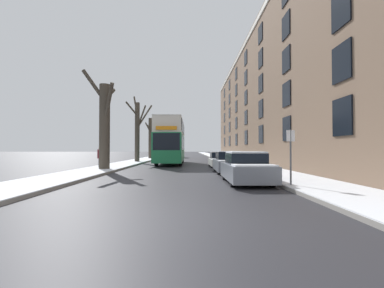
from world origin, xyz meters
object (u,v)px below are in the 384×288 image
Objects in this scene: oncoming_van at (177,151)px; street_sign_post at (291,154)px; parked_car_0 at (246,168)px; bare_tree_left_2 at (150,137)px; bare_tree_left_0 at (104,123)px; bare_tree_left_3 at (158,140)px; parked_car_1 at (229,163)px; parked_car_2 at (220,160)px; pedestrian_left_sidewalk at (100,157)px; double_decker_bus at (171,140)px; bare_tree_left_1 at (138,129)px.

street_sign_post is (6.48, -38.00, 0.13)m from oncoming_van.
street_sign_post is (1.38, -1.77, 0.67)m from parked_car_0.
bare_tree_left_2 is at bearing 108.83° from street_sign_post.
bare_tree_left_0 reaches higher than bare_tree_left_2.
bare_tree_left_3 is (-0.14, 11.06, -0.03)m from bare_tree_left_2.
parked_car_2 is at bearing 90.00° from parked_car_1.
oncoming_van is 38.54m from street_sign_post.
parked_car_0 is 13.08m from pedestrian_left_sidewalk.
double_decker_bus is at bearing -79.69° from bare_tree_left_3.
bare_tree_left_0 is 32.80m from bare_tree_left_3.
bare_tree_left_2 is 1.60× the size of parked_car_0.
bare_tree_left_2 reaches higher than parked_car_0.
parked_car_1 is (8.78, -1.57, -2.76)m from bare_tree_left_0.
bare_tree_left_1 is 0.76× the size of double_decker_bus.
parked_car_0 is 5.11m from parked_car_1.
bare_tree_left_2 reaches higher than oncoming_van.
pedestrian_left_sidewalk reaches higher than parked_car_2.
pedestrian_left_sidewalk is (-4.70, -27.57, -0.24)m from oncoming_van.
bare_tree_left_3 is at bearing 90.75° from bare_tree_left_2.
bare_tree_left_3 is 5.56m from oncoming_van.
bare_tree_left_2 is at bearing -115.97° from oncoming_van.
street_sign_post reaches higher than oncoming_van.
parked_car_1 reaches higher than parked_car_2.
bare_tree_left_1 reaches higher than double_decker_bus.
bare_tree_left_3 is at bearing 90.89° from bare_tree_left_1.
parked_car_0 is 0.84× the size of oncoming_van.
parked_car_1 is 1.69× the size of street_sign_post.
bare_tree_left_3 is 35.64m from parked_car_1.
parked_car_1 is at bearing -75.25° from bare_tree_left_3.
pedestrian_left_sidewalk is at bearing 136.99° from street_sign_post.
bare_tree_left_3 is at bearing 140.67° from oncoming_van.
bare_tree_left_0 is 0.91× the size of bare_tree_left_1.
bare_tree_left_0 is at bearing -116.16° from double_decker_bus.
parked_car_1 is at bearing -90.00° from parked_car_2.
bare_tree_left_3 is at bearing 104.20° from street_sign_post.
oncoming_van is at bearing 99.29° from parked_car_1.
bare_tree_left_1 is at bearing 115.97° from parked_car_0.
bare_tree_left_1 is 21.59m from bare_tree_left_3.
oncoming_van reaches higher than pedestrian_left_sidewalk.
parked_car_0 is 1.76× the size of street_sign_post.
bare_tree_left_2 is 2.82× the size of street_sign_post.
double_decker_bus is 4.48× the size of street_sign_post.
bare_tree_left_0 reaches higher than oncoming_van.
bare_tree_left_2 is at bearing 116.54° from parked_car_2.
pedestrian_left_sidewalk is (-1.01, 1.98, -2.45)m from bare_tree_left_0.
double_decker_bus is 15.95m from parked_car_0.
double_decker_bus is at bearing 114.72° from parked_car_1.
street_sign_post is at bearing 34.31° from pedestrian_left_sidewalk.
parked_car_2 is (8.90, -17.83, -2.79)m from bare_tree_left_2.
oncoming_van is 2.08× the size of street_sign_post.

